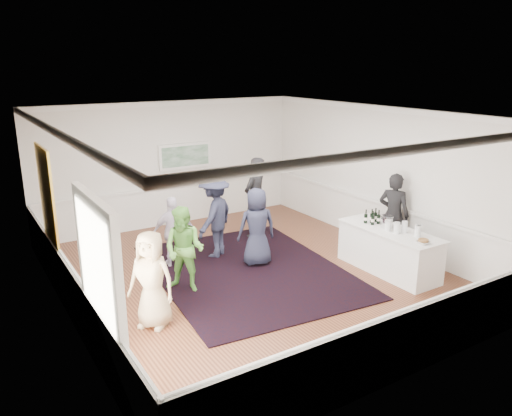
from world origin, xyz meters
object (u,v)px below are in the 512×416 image
serving_table (389,250)px  guest_tan (151,280)px  nut_bowl (423,241)px  guest_lilac (174,232)px  ice_bucket (387,222)px  guest_green (184,250)px  guest_navy (257,227)px  guest_dark_a (215,216)px  bartender (393,215)px  guest_dark_b (255,198)px

serving_table → guest_tan: guest_tan is taller
nut_bowl → serving_table: bearing=84.8°
guest_lilac → ice_bucket: 4.35m
guest_green → guest_navy: bearing=60.1°
guest_dark_a → nut_bowl: bearing=90.9°
ice_bucket → bartender: bearing=33.8°
guest_tan → guest_lilac: size_ratio=1.08×
nut_bowl → guest_dark_a: bearing=125.6°
guest_green → guest_navy: (1.81, 0.37, 0.02)m
bartender → guest_dark_a: bearing=33.6°
guest_lilac → guest_navy: size_ratio=0.90×
bartender → guest_navy: bartender is taller
guest_dark_b → bartender: bearing=101.3°
guest_dark_b → guest_navy: (-0.90, -1.51, -0.16)m
guest_navy → ice_bucket: 2.64m
guest_dark_b → nut_bowl: (1.08, -4.14, -0.05)m
bartender → guest_dark_a: bartender is taller
guest_dark_a → ice_bucket: bearing=101.9°
guest_dark_a → guest_dark_b: size_ratio=0.94×
guest_tan → guest_dark_b: 4.65m
bartender → guest_tan: (-5.59, -0.17, -0.12)m
serving_table → nut_bowl: 1.01m
guest_dark_a → guest_tan: bearing=9.2°
guest_green → guest_dark_a: size_ratio=0.88×
guest_green → guest_tan: bearing=-88.2°
guest_tan → guest_lilac: bearing=108.0°
serving_table → guest_green: bearing=160.5°
ice_bucket → nut_bowl: 1.03m
bartender → guest_green: bearing=55.3°
guest_tan → guest_dark_a: 3.14m
guest_tan → guest_lilac: 2.51m
serving_table → ice_bucket: ice_bucket is taller
nut_bowl → bartender: bearing=61.2°
guest_green → guest_dark_b: size_ratio=0.82×
guest_dark_a → nut_bowl: (2.51, -3.50, 0.01)m
serving_table → nut_bowl: nut_bowl is taller
guest_dark_b → guest_lilac: bearing=-8.9°
guest_dark_b → ice_bucket: bearing=86.4°
guest_navy → ice_bucket: (2.09, -1.61, 0.19)m
guest_dark_b → guest_navy: size_ratio=1.19×
guest_dark_b → guest_dark_a: bearing=-0.3°
guest_lilac → ice_bucket: (3.59, -2.45, 0.27)m
guest_dark_b → ice_bucket: (1.19, -3.12, 0.03)m
bartender → guest_dark_a: size_ratio=1.00×
serving_table → guest_lilac: size_ratio=1.49×
guest_dark_a → ice_bucket: (2.61, -2.48, 0.09)m
serving_table → ice_bucket: 0.58m
bartender → guest_dark_b: 3.25m
guest_navy → ice_bucket: bearing=156.1°
guest_green → guest_dark_b: (2.71, 1.88, 0.17)m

